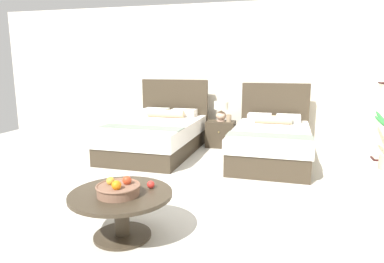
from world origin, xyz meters
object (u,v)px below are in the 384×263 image
(bed_near_corner, at_px, (271,142))
(fruit_bowl, at_px, (118,189))
(nightstand, at_px, (221,134))
(loose_apple, at_px, (151,185))
(table_lamp, at_px, (221,110))
(coffee_table, at_px, (121,204))
(floor_lamp_corner, at_px, (384,122))
(bed_near_window, at_px, (157,135))
(vase, at_px, (229,118))

(bed_near_corner, bearing_deg, fruit_bowl, -111.71)
(nightstand, relative_size, fruit_bowl, 1.37)
(nightstand, bearing_deg, loose_apple, -90.58)
(table_lamp, height_order, loose_apple, table_lamp)
(coffee_table, distance_m, fruit_bowl, 0.18)
(nightstand, relative_size, floor_lamp_corner, 0.42)
(bed_near_corner, xyz_separation_m, fruit_bowl, (-1.23, -3.09, 0.18))
(bed_near_window, height_order, bed_near_corner, bed_near_window)
(bed_near_window, bearing_deg, loose_apple, -70.52)
(vase, height_order, coffee_table, vase)
(bed_near_corner, xyz_separation_m, coffee_table, (-1.24, -3.03, 0.01))
(bed_near_window, bearing_deg, table_lamp, 35.65)
(bed_near_window, bearing_deg, bed_near_corner, 0.06)
(bed_near_corner, height_order, coffee_table, bed_near_corner)
(bed_near_corner, bearing_deg, vase, 139.82)
(vase, height_order, floor_lamp_corner, floor_lamp_corner)
(coffee_table, xyz_separation_m, loose_apple, (0.22, 0.17, 0.15))
(fruit_bowl, bearing_deg, vase, 83.74)
(bed_near_window, xyz_separation_m, table_lamp, (1.05, 0.75, 0.40))
(table_lamp, relative_size, fruit_bowl, 0.96)
(bed_near_corner, bearing_deg, table_lamp, 142.57)
(nightstand, bearing_deg, coffee_table, -93.94)
(bed_near_window, distance_m, loose_apple, 3.03)
(bed_near_corner, distance_m, floor_lamp_corner, 1.88)
(table_lamp, height_order, coffee_table, table_lamp)
(bed_near_window, bearing_deg, vase, 29.73)
(loose_apple, bearing_deg, vase, 86.79)
(floor_lamp_corner, bearing_deg, vase, 175.14)
(loose_apple, bearing_deg, bed_near_window, 109.48)
(bed_near_corner, xyz_separation_m, vase, (-0.81, 0.69, 0.26))
(fruit_bowl, relative_size, floor_lamp_corner, 0.30)
(bed_near_corner, xyz_separation_m, loose_apple, (-1.01, -2.86, 0.16))
(coffee_table, height_order, loose_apple, loose_apple)
(bed_near_window, distance_m, coffee_table, 3.13)
(nightstand, bearing_deg, bed_near_window, -145.08)
(table_lamp, distance_m, loose_apple, 3.61)
(vase, bearing_deg, table_lamp, 159.74)
(table_lamp, distance_m, coffee_table, 3.81)
(bed_near_corner, bearing_deg, loose_apple, -109.53)
(coffee_table, relative_size, fruit_bowl, 2.37)
(fruit_bowl, xyz_separation_m, floor_lamp_corner, (3.01, 3.55, 0.16))
(floor_lamp_corner, bearing_deg, nightstand, 174.60)
(bed_near_window, xyz_separation_m, nightstand, (1.05, 0.73, -0.07))
(vase, bearing_deg, loose_apple, -93.21)
(vase, distance_m, coffee_table, 3.75)
(fruit_bowl, height_order, floor_lamp_corner, floor_lamp_corner)
(loose_apple, xyz_separation_m, floor_lamp_corner, (2.80, 3.32, 0.18))
(bed_near_corner, distance_m, fruit_bowl, 3.33)
(floor_lamp_corner, bearing_deg, bed_near_window, -172.98)
(nightstand, height_order, fruit_bowl, fruit_bowl)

